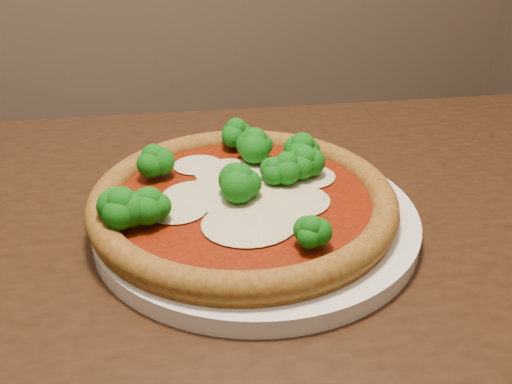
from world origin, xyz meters
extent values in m
cube|color=black|center=(0.10, -0.03, 0.73)|extent=(1.33, 0.86, 0.04)
cylinder|color=silver|center=(0.14, -0.01, 0.76)|extent=(0.32, 0.32, 0.02)
cylinder|color=brown|center=(0.13, -0.01, 0.77)|extent=(0.30, 0.30, 0.01)
torus|color=brown|center=(0.13, -0.01, 0.78)|extent=(0.31, 0.31, 0.03)
cylinder|color=maroon|center=(0.13, -0.01, 0.78)|extent=(0.25, 0.25, 0.00)
ellipsoid|color=beige|center=(0.12, -0.06, 0.78)|extent=(0.09, 0.08, 0.01)
ellipsoid|color=beige|center=(0.20, 0.01, 0.78)|extent=(0.06, 0.06, 0.01)
ellipsoid|color=beige|center=(0.13, 0.00, 0.78)|extent=(0.10, 0.09, 0.01)
ellipsoid|color=beige|center=(0.06, -0.02, 0.78)|extent=(0.06, 0.05, 0.00)
ellipsoid|color=beige|center=(0.10, 0.07, 0.78)|extent=(0.05, 0.05, 0.00)
ellipsoid|color=beige|center=(0.18, 0.02, 0.78)|extent=(0.08, 0.07, 0.01)
ellipsoid|color=beige|center=(0.17, -0.03, 0.78)|extent=(0.08, 0.07, 0.01)
ellipsoid|color=beige|center=(0.08, 0.01, 0.78)|extent=(0.06, 0.06, 0.01)
ellipsoid|color=beige|center=(0.13, 0.04, 0.78)|extent=(0.07, 0.06, 0.01)
ellipsoid|color=#147D15|center=(0.15, 0.11, 0.81)|extent=(0.04, 0.04, 0.04)
ellipsoid|color=#147D15|center=(0.16, -0.11, 0.80)|extent=(0.04, 0.04, 0.03)
ellipsoid|color=#147D15|center=(0.04, -0.03, 0.80)|extent=(0.04, 0.04, 0.04)
ellipsoid|color=#147D15|center=(0.17, 0.01, 0.80)|extent=(0.04, 0.04, 0.03)
ellipsoid|color=#147D15|center=(0.01, -0.03, 0.81)|extent=(0.05, 0.05, 0.04)
ellipsoid|color=#147D15|center=(0.20, 0.01, 0.81)|extent=(0.04, 0.04, 0.04)
ellipsoid|color=#147D15|center=(0.13, -0.01, 0.81)|extent=(0.05, 0.05, 0.04)
ellipsoid|color=#147D15|center=(0.16, 0.06, 0.81)|extent=(0.05, 0.05, 0.04)
ellipsoid|color=#147D15|center=(0.21, 0.04, 0.81)|extent=(0.05, 0.05, 0.04)
ellipsoid|color=#147D15|center=(0.18, 0.01, 0.80)|extent=(0.04, 0.04, 0.04)
ellipsoid|color=#147D15|center=(0.05, 0.06, 0.81)|extent=(0.04, 0.04, 0.04)
camera|label=1|loc=(0.01, -0.48, 1.06)|focal=40.00mm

